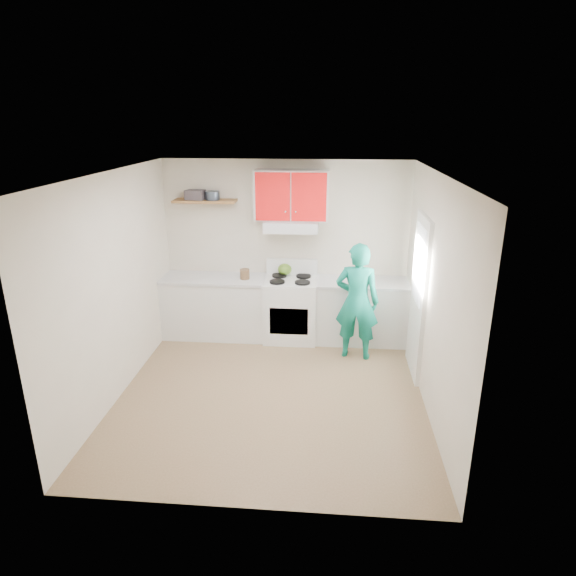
# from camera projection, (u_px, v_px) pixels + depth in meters

# --- Properties ---
(floor) EXTENTS (3.80, 3.80, 0.00)m
(floor) POSITION_uv_depth(u_px,v_px,m) (272.00, 392.00, 6.00)
(floor) COLOR brown
(floor) RESTS_ON ground
(ceiling) EXTENTS (3.60, 3.80, 0.04)m
(ceiling) POSITION_uv_depth(u_px,v_px,m) (269.00, 173.00, 5.15)
(ceiling) COLOR white
(ceiling) RESTS_ON floor
(back_wall) EXTENTS (3.60, 0.04, 2.60)m
(back_wall) POSITION_uv_depth(u_px,v_px,m) (286.00, 249.00, 7.37)
(back_wall) COLOR beige
(back_wall) RESTS_ON floor
(front_wall) EXTENTS (3.60, 0.04, 2.60)m
(front_wall) POSITION_uv_depth(u_px,v_px,m) (241.00, 373.00, 3.79)
(front_wall) COLOR beige
(front_wall) RESTS_ON floor
(left_wall) EXTENTS (0.04, 3.80, 2.60)m
(left_wall) POSITION_uv_depth(u_px,v_px,m) (116.00, 286.00, 5.72)
(left_wall) COLOR beige
(left_wall) RESTS_ON floor
(right_wall) EXTENTS (0.04, 3.80, 2.60)m
(right_wall) POSITION_uv_depth(u_px,v_px,m) (433.00, 296.00, 5.43)
(right_wall) COLOR beige
(right_wall) RESTS_ON floor
(door) EXTENTS (0.05, 0.85, 2.05)m
(door) POSITION_uv_depth(u_px,v_px,m) (418.00, 297.00, 6.18)
(door) COLOR white
(door) RESTS_ON floor
(door_glass) EXTENTS (0.01, 0.55, 0.95)m
(door_glass) POSITION_uv_depth(u_px,v_px,m) (419.00, 265.00, 6.05)
(door_glass) COLOR white
(door_glass) RESTS_ON door
(counter_left) EXTENTS (1.52, 0.60, 0.90)m
(counter_left) POSITION_uv_depth(u_px,v_px,m) (215.00, 307.00, 7.45)
(counter_left) COLOR silver
(counter_left) RESTS_ON floor
(counter_right) EXTENTS (1.32, 0.60, 0.90)m
(counter_right) POSITION_uv_depth(u_px,v_px,m) (361.00, 312.00, 7.27)
(counter_right) COLOR silver
(counter_right) RESTS_ON floor
(stove) EXTENTS (0.76, 0.65, 0.92)m
(stove) POSITION_uv_depth(u_px,v_px,m) (291.00, 309.00, 7.33)
(stove) COLOR white
(stove) RESTS_ON floor
(range_hood) EXTENTS (0.76, 0.44, 0.15)m
(range_hood) POSITION_uv_depth(u_px,v_px,m) (291.00, 226.00, 7.02)
(range_hood) COLOR silver
(range_hood) RESTS_ON back_wall
(upper_cabinets) EXTENTS (1.02, 0.33, 0.70)m
(upper_cabinets) POSITION_uv_depth(u_px,v_px,m) (292.00, 195.00, 6.94)
(upper_cabinets) COLOR red
(upper_cabinets) RESTS_ON back_wall
(shelf) EXTENTS (0.90, 0.30, 0.04)m
(shelf) POSITION_uv_depth(u_px,v_px,m) (205.00, 201.00, 7.08)
(shelf) COLOR brown
(shelf) RESTS_ON back_wall
(books) EXTENTS (0.29, 0.23, 0.14)m
(books) POSITION_uv_depth(u_px,v_px,m) (195.00, 195.00, 7.07)
(books) COLOR #433B41
(books) RESTS_ON shelf
(tin) EXTENTS (0.20, 0.20, 0.12)m
(tin) POSITION_uv_depth(u_px,v_px,m) (213.00, 196.00, 7.04)
(tin) COLOR #333D4C
(tin) RESTS_ON shelf
(kettle) EXTENTS (0.24, 0.24, 0.18)m
(kettle) POSITION_uv_depth(u_px,v_px,m) (285.00, 269.00, 7.37)
(kettle) COLOR #527A22
(kettle) RESTS_ON stove
(crock) EXTENTS (0.17, 0.17, 0.17)m
(crock) POSITION_uv_depth(u_px,v_px,m) (245.00, 275.00, 7.20)
(crock) COLOR brown
(crock) RESTS_ON counter_left
(cutting_board) EXTENTS (0.39, 0.33, 0.02)m
(cutting_board) POSITION_uv_depth(u_px,v_px,m) (356.00, 283.00, 7.06)
(cutting_board) COLOR olive
(cutting_board) RESTS_ON counter_right
(silicone_mat) EXTENTS (0.33, 0.29, 0.01)m
(silicone_mat) POSITION_uv_depth(u_px,v_px,m) (398.00, 285.00, 7.00)
(silicone_mat) COLOR #B21712
(silicone_mat) RESTS_ON counter_right
(person) EXTENTS (0.64, 0.48, 1.62)m
(person) POSITION_uv_depth(u_px,v_px,m) (357.00, 302.00, 6.65)
(person) COLOR #0D7D67
(person) RESTS_ON floor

